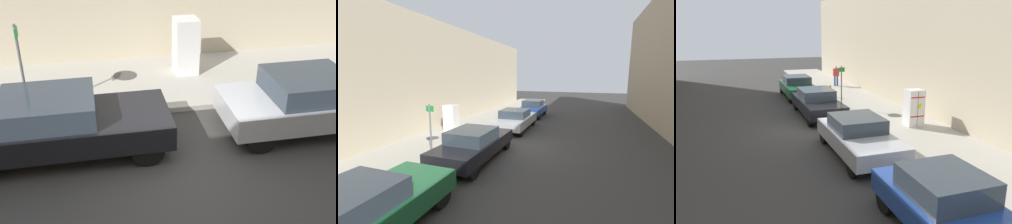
# 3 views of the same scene
# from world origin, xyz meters

# --- Properties ---
(ground_plane) EXTENTS (80.00, 80.00, 0.00)m
(ground_plane) POSITION_xyz_m (0.00, 0.00, 0.00)
(ground_plane) COLOR #383533
(sidewalk_slab) EXTENTS (3.69, 44.00, 0.14)m
(sidewalk_slab) POSITION_xyz_m (-4.22, 0.00, 0.07)
(sidewalk_slab) COLOR #B2ADA0
(sidewalk_slab) RESTS_ON ground
(building_facade_near) EXTENTS (2.43, 39.60, 7.18)m
(building_facade_near) POSITION_xyz_m (-7.28, 0.00, 3.59)
(building_facade_near) COLOR beige
(building_facade_near) RESTS_ON ground
(discarded_refrigerator) EXTENTS (0.76, 0.69, 1.65)m
(discarded_refrigerator) POSITION_xyz_m (-4.64, 1.27, 0.97)
(discarded_refrigerator) COLOR white
(discarded_refrigerator) RESTS_ON sidewalk_slab
(manhole_cover) EXTENTS (0.70, 0.70, 0.02)m
(manhole_cover) POSITION_xyz_m (-4.67, -0.58, 0.15)
(manhole_cover) COLOR #47443F
(manhole_cover) RESTS_ON sidewalk_slab
(street_sign_post) EXTENTS (0.36, 0.07, 2.33)m
(street_sign_post) POSITION_xyz_m (-2.68, -3.16, 1.45)
(street_sign_post) COLOR slate
(street_sign_post) RESTS_ON sidewalk_slab
(fire_hydrant) EXTENTS (0.22, 0.22, 0.80)m
(fire_hydrant) POSITION_xyz_m (-2.92, -6.24, 0.55)
(fire_hydrant) COLOR gold
(fire_hydrant) RESTS_ON sidewalk_slab
(pedestrian_walking_far) EXTENTS (0.45, 0.22, 1.55)m
(pedestrian_walking_far) POSITION_xyz_m (-4.65, -10.35, 1.02)
(pedestrian_walking_far) COLOR #2D5193
(pedestrian_walking_far) RESTS_ON sidewalk_slab
(parked_sedan_green) EXTENTS (1.85, 4.75, 1.39)m
(parked_sedan_green) POSITION_xyz_m (-1.08, -7.69, 0.72)
(parked_sedan_green) COLOR #1E6038
(parked_sedan_green) RESTS_ON ground
(parked_sedan_dark) EXTENTS (1.87, 4.67, 1.39)m
(parked_sedan_dark) POSITION_xyz_m (-1.08, -2.35, 0.72)
(parked_sedan_dark) COLOR black
(parked_sedan_dark) RESTS_ON ground
(parked_sedan_silver) EXTENTS (1.90, 4.43, 1.38)m
(parked_sedan_silver) POSITION_xyz_m (-1.08, 3.51, 0.72)
(parked_sedan_silver) COLOR silver
(parked_sedan_silver) RESTS_ON ground
(parked_hatchback_blue) EXTENTS (1.79, 4.06, 1.46)m
(parked_hatchback_blue) POSITION_xyz_m (-1.08, 8.68, 0.75)
(parked_hatchback_blue) COLOR #23479E
(parked_hatchback_blue) RESTS_ON ground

